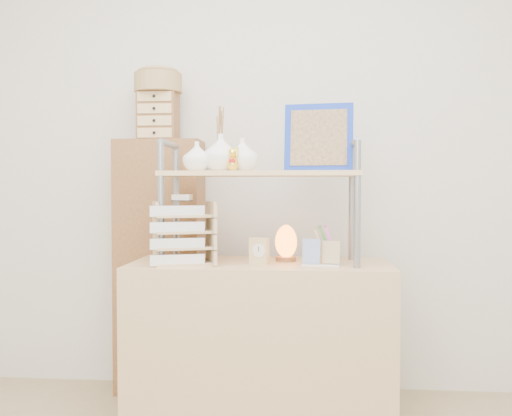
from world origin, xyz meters
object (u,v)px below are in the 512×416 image
Objects in this scene: cabinet at (160,266)px; letter_tray at (183,236)px; desk at (260,343)px; salt_lamp at (286,243)px.

letter_tray is at bearing -62.95° from cabinet.
cabinet is at bearing 147.07° from desk.
cabinet is (-0.57, 0.37, 0.30)m from desk.
desk is 6.99× the size of salt_lamp.
letter_tray reaches higher than salt_lamp.
cabinet is at bearing 116.53° from letter_tray.
desk is 0.62m from letter_tray.
letter_tray is (-0.35, -0.07, 0.50)m from desk.
cabinet reaches higher than desk.
letter_tray is 0.49m from salt_lamp.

